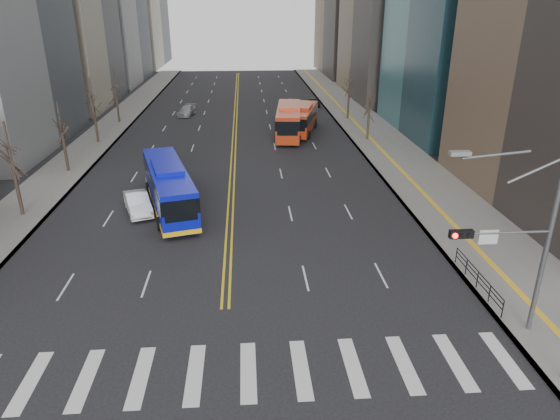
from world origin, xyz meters
TOP-DOWN VIEW (x-y plane):
  - ground at (0.00, 0.00)m, footprint 220.00×220.00m
  - sidewalk_right at (17.50, 45.00)m, footprint 7.00×130.00m
  - sidewalk_left at (-16.50, 45.00)m, footprint 5.00×130.00m
  - crosswalk at (0.00, 0.00)m, footprint 26.70×4.00m
  - centerline at (0.00, 55.00)m, footprint 0.55×100.00m
  - signal_mast at (13.77, 2.00)m, footprint 5.37×0.37m
  - pedestrian_railing at (14.30, 6.00)m, footprint 0.06×6.06m
  - street_trees at (-7.18, 34.55)m, footprint 35.20×47.20m
  - blue_bus at (-4.81, 19.80)m, footprint 5.89×12.89m
  - red_bus_near at (6.73, 42.99)m, footprint 4.08×12.29m
  - red_bus_far at (8.74, 44.80)m, footprint 5.12×10.92m
  - car_white at (-7.19, 19.05)m, footprint 3.13×5.03m
  - car_dark_mid at (10.04, 48.56)m, footprint 1.97×4.30m
  - car_silver at (-7.13, 56.30)m, footprint 2.82×5.09m
  - car_dark_far at (12.50, 62.26)m, footprint 2.08×4.14m

SIDE VIEW (x-z plane):
  - ground at x=0.00m, z-range 0.00..0.00m
  - crosswalk at x=0.00m, z-range 0.00..0.01m
  - centerline at x=0.00m, z-range 0.00..0.01m
  - sidewalk_right at x=17.50m, z-range 0.00..0.15m
  - sidewalk_left at x=-16.50m, z-range 0.00..0.15m
  - car_dark_far at x=12.50m, z-range 0.00..1.13m
  - car_silver at x=-7.13m, z-range 0.00..1.39m
  - car_dark_mid at x=10.04m, z-range 0.00..1.43m
  - car_white at x=-7.19m, z-range 0.00..1.56m
  - pedestrian_railing at x=14.30m, z-range 0.31..1.33m
  - red_bus_far at x=8.74m, z-range 0.19..3.58m
  - blue_bus at x=-4.81m, z-range 0.09..3.75m
  - red_bus_near at x=6.73m, z-range 0.21..4.01m
  - signal_mast at x=13.77m, z-range 0.16..9.55m
  - street_trees at x=-7.18m, z-range 1.07..8.67m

